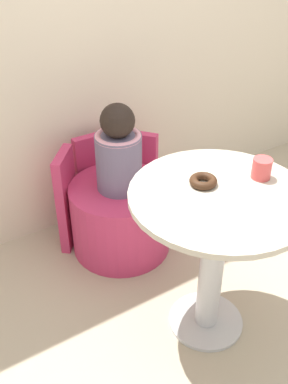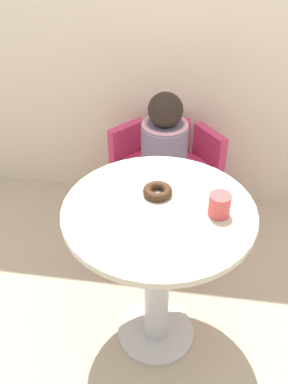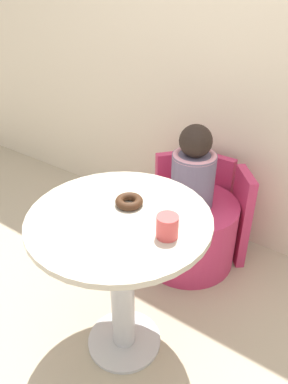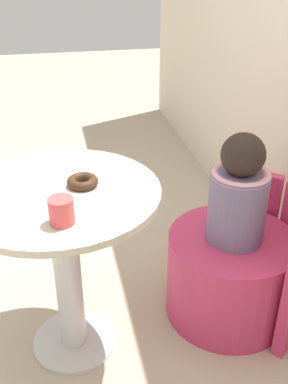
% 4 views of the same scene
% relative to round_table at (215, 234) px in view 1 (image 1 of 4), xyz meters
% --- Properties ---
extents(ground_plane, '(12.00, 12.00, 0.00)m').
position_rel_round_table_xyz_m(ground_plane, '(0.09, -0.02, -0.53)').
color(ground_plane, '#B7A88E').
extents(back_wall, '(6.00, 0.06, 2.40)m').
position_rel_round_table_xyz_m(back_wall, '(0.09, 1.11, 0.67)').
color(back_wall, beige).
rests_on(back_wall, ground_plane).
extents(round_table, '(0.71, 0.71, 0.74)m').
position_rel_round_table_xyz_m(round_table, '(0.00, 0.00, 0.00)').
color(round_table, silver).
rests_on(round_table, ground_plane).
extents(tub_chair, '(0.55, 0.55, 0.40)m').
position_rel_round_table_xyz_m(tub_chair, '(-0.06, 0.70, -0.33)').
color(tub_chair, '#C63360').
rests_on(tub_chair, ground_plane).
extents(booth_backrest, '(0.65, 0.24, 0.58)m').
position_rel_round_table_xyz_m(booth_backrest, '(-0.06, 0.93, -0.24)').
color(booth_backrest, '#C63360').
rests_on(booth_backrest, ground_plane).
extents(child_figure, '(0.24, 0.24, 0.47)m').
position_rel_round_table_xyz_m(child_figure, '(-0.06, 0.70, 0.08)').
color(child_figure, slate).
rests_on(child_figure, tub_chair).
extents(donut, '(0.11, 0.11, 0.03)m').
position_rel_round_table_xyz_m(donut, '(-0.02, 0.08, 0.22)').
color(donut, '#3D2314').
rests_on(donut, round_table).
extents(cup, '(0.08, 0.08, 0.08)m').
position_rel_round_table_xyz_m(cup, '(0.21, 0.00, 0.25)').
color(cup, '#DB4C4C').
rests_on(cup, round_table).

